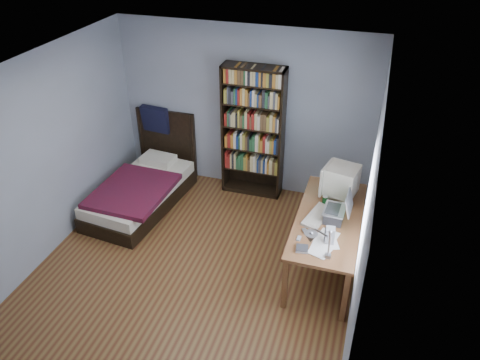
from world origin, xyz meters
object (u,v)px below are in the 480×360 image
at_px(desk_lamp, 314,239).
at_px(bed, 143,187).
at_px(laptop, 336,213).
at_px(bookshelf, 253,133).
at_px(crt_monitor, 340,180).
at_px(keyboard, 318,216).
at_px(speaker, 330,235).
at_px(desk, 332,215).
at_px(soda_can, 325,201).

bearing_deg(desk_lamp, bed, 148.68).
bearing_deg(laptop, bookshelf, 134.66).
height_order(crt_monitor, bookshelf, bookshelf).
bearing_deg(keyboard, speaker, -49.50).
distance_m(bookshelf, bed, 1.81).
bearing_deg(speaker, desk_lamp, -105.64).
relative_size(laptop, speaker, 1.99).
height_order(laptop, bookshelf, bookshelf).
height_order(keyboard, bookshelf, bookshelf).
bearing_deg(desk, keyboard, -103.86).
bearing_deg(laptop, speaker, -91.04).
height_order(crt_monitor, bed, crt_monitor).
relative_size(desk, bookshelf, 0.88).
relative_size(keyboard, soda_can, 4.18).
relative_size(laptop, bed, 0.19).
distance_m(soda_can, bookshelf, 1.68).
xyz_separation_m(soda_can, bookshelf, (-1.23, 1.13, 0.21)).
distance_m(desk_lamp, soda_can, 1.41).
xyz_separation_m(desk, laptop, (0.07, -0.53, 0.42)).
bearing_deg(soda_can, speaker, -77.45).
height_order(soda_can, bookshelf, bookshelf).
xyz_separation_m(crt_monitor, speaker, (0.02, -0.91, -0.16)).
height_order(desk, keyboard, keyboard).
height_order(laptop, bed, bed).
xyz_separation_m(crt_monitor, bed, (-2.82, 0.13, -0.72)).
distance_m(crt_monitor, keyboard, 0.57).
height_order(crt_monitor, keyboard, crt_monitor).
bearing_deg(speaker, soda_can, 96.06).
xyz_separation_m(keyboard, bookshelf, (-1.19, 1.41, 0.25)).
height_order(desk, speaker, speaker).
relative_size(desk, speaker, 8.93).
bearing_deg(laptop, crt_monitor, 93.44).
xyz_separation_m(desk_lamp, keyboard, (-0.09, 1.05, -0.49)).
bearing_deg(soda_can, bookshelf, 137.52).
bearing_deg(soda_can, crt_monitor, 57.68).
xyz_separation_m(laptop, desk_lamp, (-0.11, -1.05, 0.40)).
bearing_deg(bed, speaker, -20.02).
xyz_separation_m(keyboard, soda_can, (0.04, 0.28, 0.04)).
bearing_deg(desk_lamp, soda_can, 92.31).
bearing_deg(desk_lamp, speaker, 80.84).
bearing_deg(keyboard, soda_can, 97.84).
xyz_separation_m(desk, crt_monitor, (0.04, -0.03, 0.56)).
bearing_deg(bookshelf, desk_lamp, -62.40).
bearing_deg(bookshelf, bed, -151.48).
bearing_deg(speaker, bookshelf, 120.73).
height_order(keyboard, bed, bed).
height_order(desk, soda_can, soda_can).
relative_size(desk_lamp, speaker, 3.26).
distance_m(desk, speaker, 1.03).
bearing_deg(keyboard, desk, 91.76).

